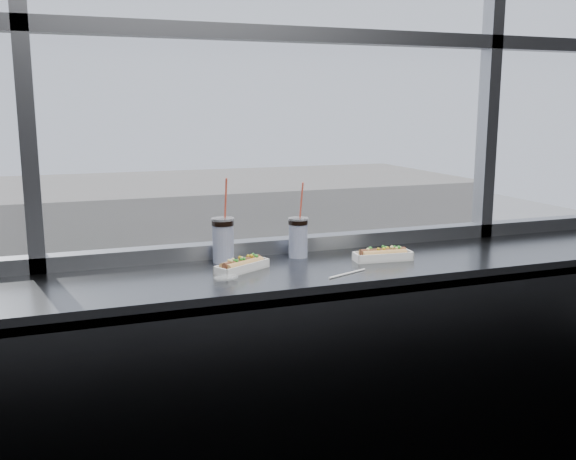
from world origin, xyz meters
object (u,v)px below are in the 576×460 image
object	(u,v)px
pedestrian_d	(240,329)
pedestrian_b	(54,348)
soda_cup_left	(223,238)
wrapper	(226,277)
soda_cup_right	(298,235)
hotdog_tray_left	(242,265)
car_near_e	(453,423)
pedestrian_c	(177,339)
tree_center	(88,312)
loose_straw	(347,273)
car_far_b	(114,386)
car_far_c	(320,354)
tree_right	(319,291)
hotdog_tray_right	(383,255)

from	to	relation	value
pedestrian_d	pedestrian_b	size ratio (longest dim) A/B	0.92
soda_cup_left	wrapper	world-z (taller)	soda_cup_left
soda_cup_left	soda_cup_right	xyz separation A→B (m)	(0.31, -0.02, -0.01)
hotdog_tray_left	soda_cup_left	size ratio (longest dim) A/B	0.69
car_near_e	pedestrian_d	size ratio (longest dim) A/B	3.18
pedestrian_c	tree_center	xyz separation A→B (m)	(-4.20, -0.41, 2.06)
car_near_e	pedestrian_d	bearing A→B (deg)	25.30
loose_straw	pedestrian_c	bearing A→B (deg)	59.74
wrapper	pedestrian_b	bearing A→B (deg)	92.05
loose_straw	pedestrian_d	size ratio (longest dim) A/B	0.09
soda_cup_right	loose_straw	size ratio (longest dim) A/B	1.64
car_far_b	pedestrian_c	size ratio (longest dim) A/B	2.66
car_far_c	pedestrian_c	size ratio (longest dim) A/B	2.99
soda_cup_left	loose_straw	size ratio (longest dim) A/B	1.79
tree_right	tree_center	bearing A→B (deg)	180.00
hotdog_tray_left	car_near_e	bearing A→B (deg)	22.83
car_far_c	pedestrian_d	world-z (taller)	car_far_c
car_far_b	pedestrian_b	size ratio (longest dim) A/B	2.48
soda_cup_right	car_far_c	xyz separation A→B (m)	(10.45, 24.12, -11.10)
car_far_b	pedestrian_d	distance (m)	8.47
soda_cup_right	car_near_e	world-z (taller)	soda_cup_right
hotdog_tray_right	pedestrian_d	size ratio (longest dim) A/B	0.12
wrapper	tree_center	bearing A→B (deg)	88.81
soda_cup_right	car_far_b	world-z (taller)	soda_cup_right
tree_center	car_far_c	bearing A→B (deg)	-21.35
hotdog_tray_right	loose_straw	size ratio (longest dim) A/B	1.29
tree_right	loose_straw	bearing A→B (deg)	-112.86
pedestrian_d	car_far_c	bearing A→B (deg)	-152.00
hotdog_tray_right	car_near_e	xyz separation A→B (m)	(12.11, 16.29, -10.99)
hotdog_tray_right	pedestrian_d	distance (m)	32.07
soda_cup_right	pedestrian_c	distance (m)	30.93
soda_cup_right	loose_straw	world-z (taller)	soda_cup_right
car_far_c	pedestrian_c	world-z (taller)	car_far_c
hotdog_tray_right	pedestrian_b	world-z (taller)	hotdog_tray_right
car_near_e	pedestrian_b	xyz separation A→B (m)	(-13.83, 13.04, 0.01)
car_near_e	tree_center	world-z (taller)	tree_center
hotdog_tray_left	soda_cup_left	xyz separation A→B (m)	(-0.03, 0.16, 0.08)
soda_cup_right	loose_straw	distance (m)	0.34
pedestrian_b	tree_right	bearing A→B (deg)	-4.42
loose_straw	pedestrian_c	distance (m)	31.19
hotdog_tray_left	hotdog_tray_right	distance (m)	0.58
wrapper	tree_center	xyz separation A→B (m)	(0.59, 28.37, -8.98)
soda_cup_right	wrapper	world-z (taller)	soda_cup_right
tree_center	wrapper	bearing A→B (deg)	-91.19
soda_cup_right	car_far_b	size ratio (longest dim) A/B	0.06
wrapper	car_near_e	xyz separation A→B (m)	(12.78, 16.37, -10.97)
tree_right	car_near_e	bearing A→B (deg)	-88.34
tree_center	tree_right	size ratio (longest dim) A/B	1.07
wrapper	car_far_b	xyz separation A→B (m)	(1.30, 24.37, -11.14)
loose_straw	soda_cup_left	bearing A→B (deg)	116.17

